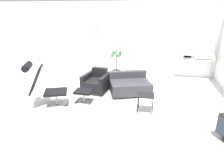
{
  "coord_description": "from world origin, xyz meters",
  "views": [
    {
      "loc": [
        1.19,
        -4.82,
        2.47
      ],
      "look_at": [
        0.15,
        0.24,
        0.55
      ],
      "focal_mm": 32.0,
      "sensor_mm": 36.0,
      "label": 1
    }
  ],
  "objects": [
    {
      "name": "ottoman",
      "position": [
        -0.62,
        0.03,
        0.28
      ],
      "size": [
        0.47,
        0.4,
        0.38
      ],
      "color": "#BCBCC1",
      "rests_on": "ground_plane"
    },
    {
      "name": "armchair_red",
      "position": [
        -0.52,
        0.99,
        0.27
      ],
      "size": [
        0.85,
        0.9,
        0.7
      ],
      "rotation": [
        0.0,
        0.0,
        2.99
      ],
      "color": "silver",
      "rests_on": "ground_plane"
    },
    {
      "name": "ground_plane",
      "position": [
        0.0,
        0.0,
        0.0
      ],
      "size": [
        12.0,
        12.0,
        0.0
      ],
      "primitive_type": "plane",
      "color": "silver"
    },
    {
      "name": "couch_low",
      "position": [
        0.55,
        1.05,
        0.24
      ],
      "size": [
        1.45,
        1.28,
        0.62
      ],
      "rotation": [
        0.0,
        0.0,
        3.49
      ],
      "color": "black",
      "rests_on": "ground_plane"
    },
    {
      "name": "round_rug",
      "position": [
        -0.15,
        -0.16,
        0.0
      ],
      "size": [
        1.87,
        1.87,
        0.01
      ],
      "color": "gray",
      "rests_on": "ground_plane"
    },
    {
      "name": "wall_back",
      "position": [
        -0.0,
        3.16,
        1.4
      ],
      "size": [
        12.0,
        0.09,
        2.8
      ],
      "color": "white",
      "rests_on": "ground_plane"
    },
    {
      "name": "potted_plant",
      "position": [
        -0.18,
        2.64,
        0.41
      ],
      "size": [
        0.43,
        0.46,
        1.19
      ],
      "color": "silver",
      "rests_on": "ground_plane"
    },
    {
      "name": "shelf_unit",
      "position": [
        2.7,
        2.93,
        0.85
      ],
      "size": [
        1.3,
        0.28,
        1.7
      ],
      "color": "#BCBCC1",
      "rests_on": "ground_plane"
    },
    {
      "name": "lounge_chair",
      "position": [
        -1.62,
        -0.35,
        0.68
      ],
      "size": [
        1.14,
        0.83,
        1.21
      ],
      "rotation": [
        0.0,
        0.0,
        -1.2
      ],
      "color": "#BCBCC1",
      "rests_on": "ground_plane"
    },
    {
      "name": "side_table",
      "position": [
        1.1,
        -0.14,
        0.42
      ],
      "size": [
        0.4,
        0.4,
        0.47
      ],
      "color": "black",
      "rests_on": "ground_plane"
    }
  ]
}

